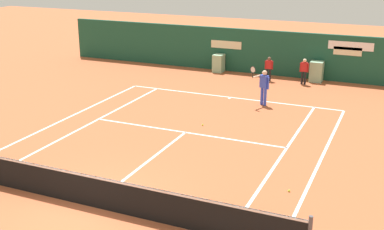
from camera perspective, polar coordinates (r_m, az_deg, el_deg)
name	(u,v)px	position (r m, az deg, el deg)	size (l,w,h in m)	color
ground_plane	(102,197)	(14.60, -10.38, -9.29)	(80.00, 80.00, 0.01)	#B25633
tennis_net	(89,189)	(13.95, -11.82, -8.41)	(12.10, 0.10, 1.07)	#4C4C51
sponsor_back_wall	(263,53)	(28.53, 8.17, 7.08)	(25.00, 1.02, 2.51)	#194C38
player_on_baseline	(264,85)	(22.63, 8.25, 3.49)	(0.82, 0.66, 1.86)	blue
ball_kid_right_post	(269,67)	(27.10, 8.86, 5.48)	(0.44, 0.20, 1.32)	black
ball_kid_left_post	(304,70)	(26.69, 12.80, 5.12)	(0.46, 0.19, 1.38)	black
tennis_ball_mid_court	(289,191)	(14.92, 11.12, -8.57)	(0.07, 0.07, 0.07)	#CCE033
tennis_ball_by_sideline	(203,125)	(19.98, 1.23, -1.14)	(0.07, 0.07, 0.07)	#CCE033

